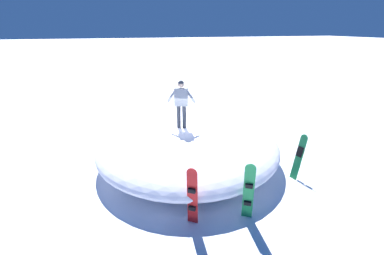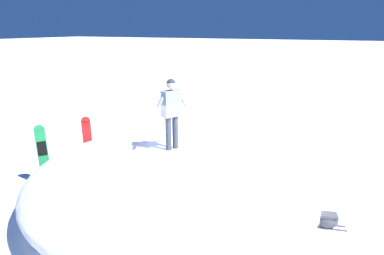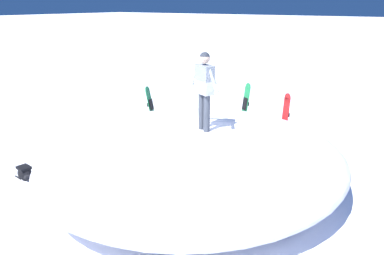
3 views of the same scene
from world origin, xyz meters
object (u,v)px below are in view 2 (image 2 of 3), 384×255
Objects in this scene: snowboarder_standing at (171,108)px; backpack_near at (327,220)px; snowboard_tertiary_upright at (43,155)px; snowboard_primary_upright at (88,142)px.

snowboarder_standing is 4.28m from backpack_near.
snowboarder_standing is 4.00m from snowboard_tertiary_upright.
snowboard_primary_upright is at bearing 178.11° from backpack_near.
snowboarder_standing is 2.47× the size of backpack_near.
snowboarder_standing is at bearing 11.94° from snowboard_tertiary_upright.
snowboard_primary_upright reaches higher than backpack_near.
snowboard_primary_upright is 2.40× the size of backpack_near.
backpack_near is at bearing 6.62° from snowboarder_standing.
snowboarder_standing reaches higher than snowboard_primary_upright.
backpack_near is at bearing 9.30° from snowboard_tertiary_upright.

